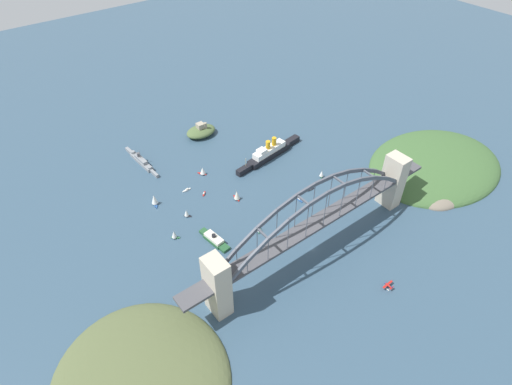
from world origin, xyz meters
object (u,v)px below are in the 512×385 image
Objects in this scene: small_boat_5 at (310,189)px; small_boat_10 at (154,199)px; naval_cruiser at (141,161)px; small_boat_6 at (187,190)px; harbor_ferry_steamer at (214,239)px; small_boat_4 at (203,171)px; harbor_arch_bridge at (317,224)px; small_boat_2 at (260,229)px; small_boat_3 at (237,195)px; fort_island_mid_harbor at (201,131)px; ocean_liner at (269,152)px; small_boat_0 at (299,199)px; small_boat_9 at (186,213)px; seaplane_taxiing_near_bridge at (388,286)px; small_boat_7 at (204,194)px; small_boat_1 at (322,174)px; small_boat_8 at (174,235)px.

small_boat_5 is 150.93m from small_boat_10.
naval_cruiser reaches higher than small_boat_6.
harbor_ferry_steamer is 94.27m from small_boat_4.
small_boat_4 is (-20.56, 143.36, -25.34)m from harbor_arch_bridge.
small_boat_5 is (74.61, 14.30, -2.52)m from small_boat_2.
fort_island_mid_harbor is at bearing 74.71° from small_boat_3.
small_boat_3 is at bearing -152.98° from ocean_liner.
small_boat_4 is 1.19× the size of small_boat_5.
small_boat_3 is at bearing -105.29° from fort_island_mid_harbor.
small_boat_0 is 107.42m from small_boat_9.
harbor_arch_bridge reaches higher than seaplane_taxiing_near_bridge.
seaplane_taxiing_near_bridge is 1.88× the size of small_boat_7.
small_boat_7 is (-15.78, -27.13, -3.87)m from small_boat_4.
fort_island_mid_harbor is at bearing 59.58° from small_boat_7.
small_boat_3 is 51.08m from small_boat_9.
seaplane_taxiing_near_bridge is 0.93× the size of small_boat_3.
fort_island_mid_harbor reaches higher than small_boat_5.
naval_cruiser is at bearing 74.83° from small_boat_10.
small_boat_6 is (-31.83, 40.54, -4.61)m from small_boat_3.
small_boat_3 is at bearing 102.29° from seaplane_taxiing_near_bridge.
fort_island_mid_harbor reaches higher than small_boat_2.
small_boat_0 is 59.68m from small_boat_3.
harbor_ferry_steamer is 56.87m from small_boat_3.
ocean_liner reaches higher than small_boat_10.
small_boat_9 is at bearing -64.71° from small_boat_10.
seaplane_taxiing_near_bridge is 1.30× the size of small_boat_5.
small_boat_1 is at bearing -15.50° from small_boat_3.
small_boat_1 is 1.05× the size of small_boat_5.
harbor_arch_bridge is at bearing -56.84° from small_boat_9.
small_boat_0 is (94.40, -145.20, -2.20)m from naval_cruiser.
fort_island_mid_harbor is (78.57, 147.93, 2.99)m from harbor_ferry_steamer.
fort_island_mid_harbor reaches higher than small_boat_7.
harbor_ferry_steamer is (-61.86, 58.65, -27.53)m from harbor_arch_bridge.
small_boat_1 is at bearing -44.42° from naval_cruiser.
small_boat_10 reaches higher than small_boat_7.
harbor_ferry_steamer is 76.16m from small_boat_10.
small_boat_0 is at bearing -168.69° from small_boat_5.
seaplane_taxiing_near_bridge is 1.04× the size of small_boat_0.
small_boat_1 is 1.51× the size of small_boat_7.
small_boat_7 is (-86.87, 58.39, -0.02)m from small_boat_5.
harbor_ferry_steamer is (-114.46, -66.52, -3.62)m from ocean_liner.
fort_island_mid_harbor is 73.39m from small_boat_4.
small_boat_0 is 110.22m from small_boat_6.
harbor_ferry_steamer reaches higher than small_boat_5.
small_boat_3 is 72.88m from small_boat_8.
ocean_liner reaches higher than naval_cruiser.
small_boat_0 is 1.20× the size of small_boat_1.
small_boat_2 is 0.72× the size of small_boat_8.
small_boat_3 reaches higher than small_boat_7.
fort_island_mid_harbor is 3.95× the size of small_boat_6.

